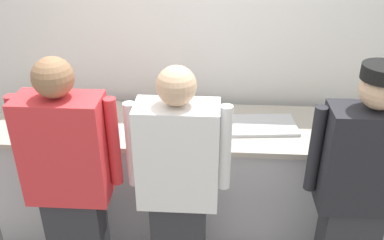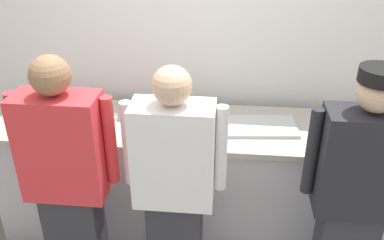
# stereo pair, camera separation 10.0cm
# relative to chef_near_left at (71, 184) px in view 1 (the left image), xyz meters

# --- Properties ---
(wall_back) EXTENTS (4.71, 0.10, 2.77)m
(wall_back) POSITION_rel_chef_near_left_xyz_m (0.72, 1.18, 0.50)
(wall_back) COLOR white
(wall_back) RESTS_ON ground
(prep_counter) EXTENTS (3.00, 0.71, 0.93)m
(prep_counter) POSITION_rel_chef_near_left_xyz_m (0.72, 0.69, -0.42)
(prep_counter) COLOR #B2B2B7
(prep_counter) RESTS_ON ground
(chef_near_left) EXTENTS (0.61, 0.24, 1.68)m
(chef_near_left) POSITION_rel_chef_near_left_xyz_m (0.00, 0.00, 0.00)
(chef_near_left) COLOR #2D2D33
(chef_near_left) RESTS_ON ground
(chef_center) EXTENTS (0.60, 0.24, 1.63)m
(chef_center) POSITION_rel_chef_near_left_xyz_m (0.63, 0.03, -0.02)
(chef_center) COLOR #2D2D33
(chef_center) RESTS_ON ground
(chef_far_right) EXTENTS (0.60, 0.24, 1.66)m
(chef_far_right) POSITION_rel_chef_near_left_xyz_m (1.67, 0.04, -0.00)
(chef_far_right) COLOR #2D2D33
(chef_far_right) RESTS_ON ground
(plate_stack_front) EXTENTS (0.22, 0.22, 0.06)m
(plate_stack_front) POSITION_rel_chef_near_left_xyz_m (-0.28, 0.77, 0.08)
(plate_stack_front) COLOR white
(plate_stack_front) RESTS_ON prep_counter
(plate_stack_rear) EXTENTS (0.19, 0.19, 0.07)m
(plate_stack_rear) POSITION_rel_chef_near_left_xyz_m (0.76, 0.84, 0.08)
(plate_stack_rear) COLOR white
(plate_stack_rear) RESTS_ON prep_counter
(mixing_bowl_steel) EXTENTS (0.32, 0.32, 0.12)m
(mixing_bowl_steel) POSITION_rel_chef_near_left_xyz_m (0.50, 0.60, 0.11)
(mixing_bowl_steel) COLOR #B7BABF
(mixing_bowl_steel) RESTS_ON prep_counter
(sheet_tray) EXTENTS (0.53, 0.35, 0.02)m
(sheet_tray) POSITION_rel_chef_near_left_xyz_m (1.16, 0.69, 0.06)
(sheet_tray) COLOR #B7BABF
(sheet_tray) RESTS_ON prep_counter
(squeeze_bottle_primary) EXTENTS (0.06, 0.06, 0.20)m
(squeeze_bottle_primary) POSITION_rel_chef_near_left_xyz_m (1.76, 0.54, 0.14)
(squeeze_bottle_primary) COLOR orange
(squeeze_bottle_primary) RESTS_ON prep_counter
(ramekin_red_sauce) EXTENTS (0.11, 0.11, 0.04)m
(ramekin_red_sauce) POSITION_rel_chef_near_left_xyz_m (0.07, 0.69, 0.07)
(ramekin_red_sauce) COLOR white
(ramekin_red_sauce) RESTS_ON prep_counter
(ramekin_yellow_sauce) EXTENTS (0.09, 0.09, 0.04)m
(ramekin_yellow_sauce) POSITION_rel_chef_near_left_xyz_m (0.26, 0.63, 0.07)
(ramekin_yellow_sauce) COLOR white
(ramekin_yellow_sauce) RESTS_ON prep_counter
(ramekin_green_sauce) EXTENTS (0.09, 0.09, 0.05)m
(ramekin_green_sauce) POSITION_rel_chef_near_left_xyz_m (-0.50, 0.62, 0.07)
(ramekin_green_sauce) COLOR white
(ramekin_green_sauce) RESTS_ON prep_counter
(deli_cup) EXTENTS (0.09, 0.09, 0.11)m
(deli_cup) POSITION_rel_chef_near_left_xyz_m (1.74, 0.88, 0.10)
(deli_cup) COLOR white
(deli_cup) RESTS_ON prep_counter
(chefs_knife) EXTENTS (0.27, 0.03, 0.02)m
(chefs_knife) POSITION_rel_chef_near_left_xyz_m (1.67, 0.73, 0.05)
(chefs_knife) COLOR #B7BABF
(chefs_knife) RESTS_ON prep_counter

